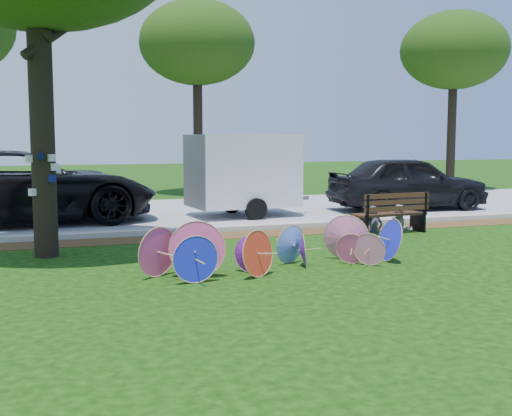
# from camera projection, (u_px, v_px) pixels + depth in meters

# --- Properties ---
(ground) EXTENTS (90.00, 90.00, 0.00)m
(ground) POSITION_uv_depth(u_px,v_px,m) (267.00, 279.00, 10.12)
(ground) COLOR black
(ground) RESTS_ON ground
(mulch_strip) EXTENTS (90.00, 1.00, 0.01)m
(mulch_strip) POSITION_uv_depth(u_px,v_px,m) (199.00, 237.00, 14.36)
(mulch_strip) COLOR #472D16
(mulch_strip) RESTS_ON ground
(curb) EXTENTS (90.00, 0.30, 0.12)m
(curb) POSITION_uv_depth(u_px,v_px,m) (192.00, 230.00, 15.01)
(curb) COLOR #B7B5AD
(curb) RESTS_ON ground
(street) EXTENTS (90.00, 8.00, 0.01)m
(street) POSITION_uv_depth(u_px,v_px,m) (160.00, 213.00, 18.92)
(street) COLOR gray
(street) RESTS_ON ground
(parasol_pile) EXTENTS (4.85, 1.67, 0.92)m
(parasol_pile) POSITION_uv_depth(u_px,v_px,m) (265.00, 248.00, 10.75)
(parasol_pile) COLOR red
(parasol_pile) RESTS_ON ground
(black_van) EXTENTS (7.13, 3.96, 1.89)m
(black_van) POSITION_uv_depth(u_px,v_px,m) (23.00, 187.00, 16.47)
(black_van) COLOR black
(black_van) RESTS_ON ground
(dark_pickup) EXTENTS (4.97, 2.16, 1.67)m
(dark_pickup) POSITION_uv_depth(u_px,v_px,m) (408.00, 183.00, 19.72)
(dark_pickup) COLOR black
(dark_pickup) RESTS_ON ground
(cargo_trailer) EXTENTS (3.01, 2.06, 2.60)m
(cargo_trailer) POSITION_uv_depth(u_px,v_px,m) (243.00, 170.00, 18.00)
(cargo_trailer) COLOR silver
(cargo_trailer) RESTS_ON ground
(park_bench) EXTENTS (1.85, 0.84, 0.94)m
(park_bench) POSITION_uv_depth(u_px,v_px,m) (389.00, 213.00, 14.96)
(park_bench) COLOR black
(park_bench) RESTS_ON ground
(person_left) EXTENTS (0.46, 0.31, 1.24)m
(person_left) POSITION_uv_depth(u_px,v_px,m) (374.00, 207.00, 14.88)
(person_left) COLOR #3C3E52
(person_left) RESTS_ON ground
(person_right) EXTENTS (0.70, 0.61, 1.24)m
(person_right) POSITION_uv_depth(u_px,v_px,m) (401.00, 206.00, 15.10)
(person_right) COLOR #BAB9C2
(person_right) RESTS_ON ground
(bg_trees) EXTENTS (23.52, 5.71, 7.40)m
(bg_trees) POSITION_uv_depth(u_px,v_px,m) (219.00, 42.00, 23.78)
(bg_trees) COLOR black
(bg_trees) RESTS_ON ground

